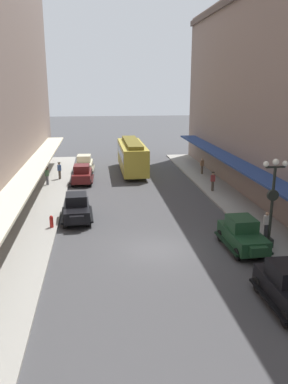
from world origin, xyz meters
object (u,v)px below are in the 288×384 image
object	(u,v)px
fire_hydrant	(51,221)
pedestrian_3	(213,181)
parked_car_4	(77,207)
pedestrian_1	(267,224)
lamp_post_with_clock	(272,200)
pedestrian_0	(59,170)
parked_car_1	(82,174)
streetcar	(132,155)
pedestrian_4	(202,166)
parked_car_2	(84,164)
parked_car_0	(242,234)
pedestrian_2	(47,176)

from	to	relation	value
fire_hydrant	pedestrian_3	bearing A→B (deg)	29.84
parked_car_4	pedestrian_1	world-z (taller)	parked_car_4
lamp_post_with_clock	pedestrian_0	distance (m)	22.89
parked_car_1	pedestrian_1	size ratio (longest dim) A/B	2.62
streetcar	pedestrian_3	xyz separation A→B (m)	(6.29, -8.91, -0.89)
lamp_post_with_clock	pedestrian_1	size ratio (longest dim) A/B	3.15
parked_car_1	pedestrian_4	distance (m)	12.54
parked_car_4	fire_hydrant	bearing A→B (deg)	-134.42
pedestrian_1	pedestrian_4	distance (m)	17.60
parked_car_2	parked_car_1	bearing A→B (deg)	-90.85
parked_car_2	pedestrian_4	bearing A→B (deg)	-13.62
parked_car_4	lamp_post_with_clock	distance (m)	13.01
lamp_post_with_clock	parked_car_0	bearing A→B (deg)	171.54
parked_car_1	pedestrian_0	xyz separation A→B (m)	(-2.25, 1.46, 0.07)
streetcar	pedestrian_4	distance (m)	7.55
parked_car_0	pedestrian_2	distance (m)	20.51
lamp_post_with_clock	pedestrian_1	xyz separation A→B (m)	(0.45, 1.36, -2.00)
parked_car_0	streetcar	bearing A→B (deg)	101.84
parked_car_0	streetcar	size ratio (longest dim) A/B	0.45
parked_car_1	streetcar	bearing A→B (deg)	38.61
pedestrian_4	pedestrian_0	bearing A→B (deg)	-178.08
fire_hydrant	pedestrian_0	xyz separation A→B (m)	(-0.64, 13.71, 0.45)
pedestrian_1	parked_car_1	bearing A→B (deg)	126.54
parked_car_1	streetcar	xyz separation A→B (m)	(5.24, 4.18, 0.96)
pedestrian_1	pedestrian_2	size ratio (longest dim) A/B	0.98
parked_car_4	pedestrian_3	size ratio (longest dim) A/B	2.59
parked_car_1	pedestrian_3	xyz separation A→B (m)	(11.52, -4.72, 0.07)
pedestrian_3	pedestrian_4	world-z (taller)	pedestrian_3
parked_car_0	lamp_post_with_clock	size ratio (longest dim) A/B	0.83
parked_car_0	pedestrian_0	bearing A→B (deg)	123.09
pedestrian_0	pedestrian_3	bearing A→B (deg)	-24.17
pedestrian_0	pedestrian_3	size ratio (longest dim) A/B	1.00
pedestrian_1	pedestrian_4	size ratio (longest dim) A/B	1.00
pedestrian_0	lamp_post_with_clock	bearing A→B (deg)	-54.04
pedestrian_4	parked_car_1	bearing A→B (deg)	-171.07
parked_car_2	fire_hydrant	size ratio (longest dim) A/B	5.25
parked_car_0	streetcar	world-z (taller)	streetcar
parked_car_2	pedestrian_3	distance (m)	14.98
pedestrian_4	pedestrian_2	bearing A→B (deg)	-170.10
parked_car_2	pedestrian_1	size ratio (longest dim) A/B	2.63
parked_car_2	lamp_post_with_clock	world-z (taller)	lamp_post_with_clock
streetcar	lamp_post_with_clock	distance (m)	22.01
streetcar	pedestrian_1	bearing A→B (deg)	-72.23
pedestrian_2	pedestrian_3	world-z (taller)	same
parked_car_1	pedestrian_4	xyz separation A→B (m)	(12.39, 1.95, 0.05)
lamp_post_with_clock	pedestrian_4	size ratio (longest dim) A/B	3.15
streetcar	pedestrian_0	bearing A→B (deg)	-159.99
pedestrian_1	pedestrian_4	xyz separation A→B (m)	(0.80, 17.58, 0.00)
pedestrian_1	lamp_post_with_clock	bearing A→B (deg)	-108.24
parked_car_1	pedestrian_2	distance (m)	3.28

